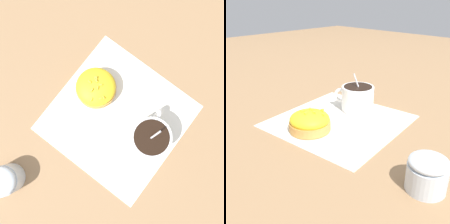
# 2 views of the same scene
# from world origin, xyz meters

# --- Properties ---
(ground_plane) EXTENTS (3.00, 3.00, 0.00)m
(ground_plane) POSITION_xyz_m (0.00, 0.00, 0.00)
(ground_plane) COLOR #93704C
(paper_napkin) EXTENTS (0.32, 0.32, 0.00)m
(paper_napkin) POSITION_xyz_m (0.00, 0.00, 0.00)
(paper_napkin) COLOR white
(paper_napkin) RESTS_ON ground_plane
(coffee_cup) EXTENTS (0.08, 0.10, 0.09)m
(coffee_cup) POSITION_xyz_m (-0.08, -0.01, 0.04)
(coffee_cup) COLOR white
(coffee_cup) RESTS_ON paper_napkin
(frosted_pastry) EXTENTS (0.09, 0.09, 0.05)m
(frosted_pastry) POSITION_xyz_m (0.08, -0.01, 0.02)
(frosted_pastry) COLOR #D19347
(frosted_pastry) RESTS_ON paper_napkin
(sugar_bowl) EXTENTS (0.06, 0.06, 0.06)m
(sugar_bowl) POSITION_xyz_m (0.08, 0.26, 0.03)
(sugar_bowl) COLOR silver
(sugar_bowl) RESTS_ON ground_plane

